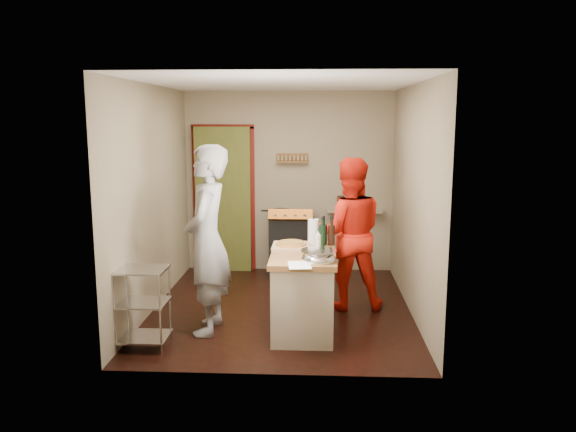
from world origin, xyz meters
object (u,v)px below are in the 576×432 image
Objects in this scene: wire_shelving at (143,304)px; island at (304,289)px; person_stripe at (207,240)px; person_red at (349,234)px; stove at (291,244)px.

island reaches higher than wire_shelving.
island is 0.63× the size of person_stripe.
person_red is at bearing 57.45° from island.
person_stripe is 1.10× the size of person_red.
stove is 0.81× the size of island.
wire_shelving is at bearing -161.86° from island.
stove is 0.51× the size of person_stripe.
person_stripe is (0.56, 0.45, 0.54)m from wire_shelving.
person_red is (2.06, 1.30, 0.45)m from wire_shelving.
person_red reaches higher than island.
wire_shelving is at bearing -50.83° from person_stripe.
person_stripe reaches higher than wire_shelving.
person_red is at bearing 32.24° from wire_shelving.
stove is 2.94m from wire_shelving.
island is 0.70× the size of person_red.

